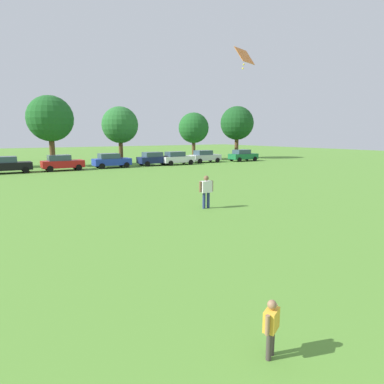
# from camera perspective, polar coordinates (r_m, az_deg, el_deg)

# --- Properties ---
(ground_plane) EXTENTS (160.00, 160.00, 0.00)m
(ground_plane) POSITION_cam_1_polar(r_m,az_deg,el_deg) (29.45, -26.75, 1.10)
(ground_plane) COLOR #568C33
(child_kite_flyer) EXTENTS (0.46, 0.34, 1.07)m
(child_kite_flyer) POSITION_cam_1_polar(r_m,az_deg,el_deg) (6.41, 13.16, -20.74)
(child_kite_flyer) COLOR #3F3833
(child_kite_flyer) RESTS_ON ground
(adult_bystander) EXTENTS (0.82, 0.37, 1.74)m
(adult_bystander) POSITION_cam_1_polar(r_m,az_deg,el_deg) (17.77, 2.40, 0.51)
(adult_bystander) COLOR navy
(adult_bystander) RESTS_ON ground
(kite) EXTENTS (1.48, 1.04, 1.17)m
(kite) POSITION_cam_1_polar(r_m,az_deg,el_deg) (20.66, 8.81, 21.56)
(kite) COLOR orange
(parked_car_black_1) EXTENTS (4.30, 2.02, 1.68)m
(parked_car_black_1) POSITION_cam_1_polar(r_m,az_deg,el_deg) (38.83, -28.62, 4.05)
(parked_car_black_1) COLOR black
(parked_car_black_1) RESTS_ON ground
(parked_car_red_2) EXTENTS (4.30, 2.02, 1.68)m
(parked_car_red_2) POSITION_cam_1_polar(r_m,az_deg,el_deg) (39.28, -21.02, 4.64)
(parked_car_red_2) COLOR red
(parked_car_red_2) RESTS_ON ground
(parked_car_blue_3) EXTENTS (4.30, 2.02, 1.68)m
(parked_car_blue_3) POSITION_cam_1_polar(r_m,az_deg,el_deg) (40.85, -13.43, 5.18)
(parked_car_blue_3) COLOR #1E38AD
(parked_car_blue_3) RESTS_ON ground
(parked_car_navy_4) EXTENTS (4.30, 2.02, 1.68)m
(parked_car_navy_4) POSITION_cam_1_polar(r_m,az_deg,el_deg) (43.03, -6.35, 5.60)
(parked_car_navy_4) COLOR #141E4C
(parked_car_navy_4) RESTS_ON ground
(parked_car_white_5) EXTENTS (4.30, 2.02, 1.68)m
(parked_car_white_5) POSITION_cam_1_polar(r_m,az_deg,el_deg) (43.84, -2.57, 5.72)
(parked_car_white_5) COLOR white
(parked_car_white_5) RESTS_ON ground
(parked_car_silver_6) EXTENTS (4.30, 2.02, 1.68)m
(parked_car_silver_6) POSITION_cam_1_polar(r_m,az_deg,el_deg) (47.41, 2.15, 6.02)
(parked_car_silver_6) COLOR silver
(parked_car_silver_6) RESTS_ON ground
(parked_car_green_7) EXTENTS (4.30, 2.02, 1.68)m
(parked_car_green_7) POSITION_cam_1_polar(r_m,az_deg,el_deg) (50.36, 8.54, 6.13)
(parked_car_green_7) COLOR #196B38
(parked_car_green_7) RESTS_ON ground
(tree_center_left) EXTENTS (5.41, 5.41, 8.43)m
(tree_center_left) POSITION_cam_1_polar(r_m,az_deg,el_deg) (44.53, -22.74, 11.28)
(tree_center_left) COLOR brown
(tree_center_left) RESTS_ON ground
(tree_center_right) EXTENTS (4.83, 4.83, 7.53)m
(tree_center_right) POSITION_cam_1_polar(r_m,az_deg,el_deg) (47.04, -12.00, 10.94)
(tree_center_right) COLOR brown
(tree_center_right) RESTS_ON ground
(tree_right) EXTENTS (4.57, 4.57, 7.13)m
(tree_right) POSITION_cam_1_polar(r_m,az_deg,el_deg) (52.27, 0.28, 10.70)
(tree_right) COLOR brown
(tree_right) RESTS_ON ground
(tree_far_right) EXTENTS (5.35, 5.35, 8.34)m
(tree_far_right) POSITION_cam_1_polar(r_m,az_deg,el_deg) (56.21, 7.57, 11.38)
(tree_far_right) COLOR brown
(tree_far_right) RESTS_ON ground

